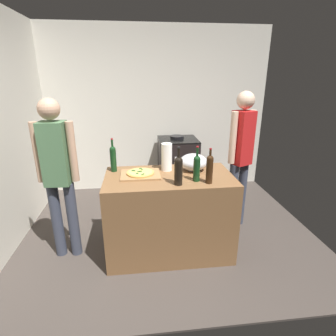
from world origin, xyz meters
TOP-DOWN VIEW (x-y plane):
  - ground_plane at (0.00, 1.28)m, footprint 3.84×3.16m
  - kitchen_wall_rear at (0.00, 2.61)m, footprint 3.84×0.10m
  - kitchen_wall_left at (-1.67, 1.28)m, footprint 0.10×3.16m
  - counter at (0.10, 0.73)m, footprint 1.32×0.72m
  - cutting_board at (-0.19, 0.77)m, footprint 0.40×0.32m
  - pizza at (-0.19, 0.77)m, footprint 0.28×0.28m
  - mixing_bowl at (0.39, 0.87)m, footprint 0.30×0.30m
  - paper_towel_roll at (0.10, 0.90)m, footprint 0.11×0.11m
  - wine_bottle_amber at (0.16, 0.49)m, footprint 0.08×0.08m
  - wine_bottle_green at (0.35, 0.56)m, footprint 0.07×0.07m
  - wine_bottle_dark at (0.46, 0.49)m, footprint 0.07×0.07m
  - wine_bottle_clear at (-0.47, 0.93)m, footprint 0.06×0.06m
  - stove at (0.42, 2.21)m, footprint 0.60×0.60m
  - person_in_stripes at (-1.00, 0.78)m, footprint 0.40×0.21m
  - person_in_red at (1.02, 1.15)m, footprint 0.35×0.27m

SIDE VIEW (x-z plane):
  - ground_plane at x=0.00m, z-range -0.02..0.00m
  - counter at x=0.10m, z-range 0.00..0.89m
  - stove at x=0.42m, z-range -0.02..0.95m
  - cutting_board at x=-0.19m, z-range 0.89..0.91m
  - pizza at x=-0.19m, z-range 0.91..0.93m
  - person_in_stripes at x=-1.00m, z-range 0.14..1.81m
  - mixing_bowl at x=0.39m, z-range 0.89..1.07m
  - person_in_red at x=1.02m, z-range 0.13..1.83m
  - wine_bottle_green at x=0.35m, z-range 0.86..1.21m
  - paper_towel_roll at x=0.10m, z-range 0.89..1.19m
  - wine_bottle_dark at x=0.46m, z-range 0.87..1.21m
  - wine_bottle_amber at x=0.16m, z-range 0.86..1.22m
  - wine_bottle_clear at x=-0.47m, z-range 0.86..1.22m
  - kitchen_wall_rear at x=0.00m, z-range 0.00..2.60m
  - kitchen_wall_left at x=-1.67m, z-range 0.00..2.60m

